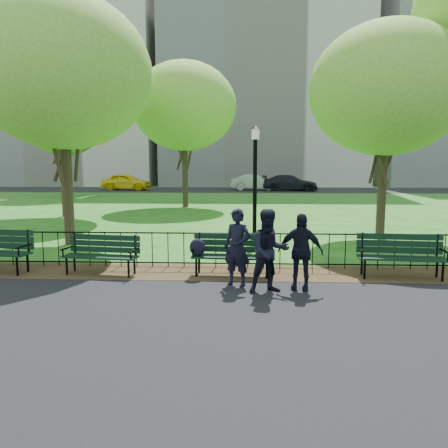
{
  "coord_description": "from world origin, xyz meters",
  "views": [
    {
      "loc": [
        -0.32,
        -8.67,
        2.59
      ],
      "look_at": [
        -0.77,
        1.5,
        1.18
      ],
      "focal_mm": 35.0,
      "sensor_mm": 36.0,
      "label": 1
    }
  ],
  "objects_px": {
    "tree_mid_w": "(59,74)",
    "tree_far_c": "(184,107)",
    "tree_near_w": "(62,73)",
    "person_left": "(237,247)",
    "sedan_silver": "(255,182)",
    "sedan_dark": "(290,183)",
    "person_right": "(300,251)",
    "taxi": "(126,182)",
    "park_bench_right_a": "(401,251)",
    "tree_near_e": "(387,90)",
    "park_bench_left_a": "(102,250)",
    "tree_far_w": "(64,123)",
    "person_mid": "(269,251)",
    "lamppost": "(255,181)",
    "park_bench_main": "(221,249)"
  },
  "relations": [
    {
      "from": "person_mid",
      "to": "tree_near_e",
      "type": "bearing_deg",
      "value": 45.41
    },
    {
      "from": "park_bench_right_a",
      "to": "taxi",
      "type": "relative_size",
      "value": 0.4
    },
    {
      "from": "lamppost",
      "to": "taxi",
      "type": "distance_m",
      "value": 31.55
    },
    {
      "from": "park_bench_main",
      "to": "lamppost",
      "type": "distance_m",
      "value": 4.17
    },
    {
      "from": "person_left",
      "to": "person_mid",
      "type": "height_order",
      "value": "person_mid"
    },
    {
      "from": "lamppost",
      "to": "taxi",
      "type": "bearing_deg",
      "value": 112.29
    },
    {
      "from": "park_bench_main",
      "to": "person_left",
      "type": "relative_size",
      "value": 1.17
    },
    {
      "from": "tree_far_w",
      "to": "person_right",
      "type": "xyz_separation_m",
      "value": [
        15.03,
        -24.83,
        -4.93
      ]
    },
    {
      "from": "person_right",
      "to": "taxi",
      "type": "relative_size",
      "value": 0.33
    },
    {
      "from": "person_right",
      "to": "park_bench_left_a",
      "type": "bearing_deg",
      "value": -178.71
    },
    {
      "from": "tree_near_w",
      "to": "person_right",
      "type": "relative_size",
      "value": 4.9
    },
    {
      "from": "park_bench_main",
      "to": "lamppost",
      "type": "bearing_deg",
      "value": 81.09
    },
    {
      "from": "park_bench_main",
      "to": "person_right",
      "type": "xyz_separation_m",
      "value": [
        1.69,
        -1.05,
        0.17
      ]
    },
    {
      "from": "park_bench_left_a",
      "to": "park_bench_main",
      "type": "bearing_deg",
      "value": 7.21
    },
    {
      "from": "tree_far_c",
      "to": "person_left",
      "type": "height_order",
      "value": "tree_far_c"
    },
    {
      "from": "sedan_silver",
      "to": "sedan_dark",
      "type": "bearing_deg",
      "value": -98.01
    },
    {
      "from": "park_bench_left_a",
      "to": "taxi",
      "type": "distance_m",
      "value": 33.99
    },
    {
      "from": "tree_far_w",
      "to": "person_right",
      "type": "distance_m",
      "value": 29.44
    },
    {
      "from": "person_right",
      "to": "tree_far_c",
      "type": "bearing_deg",
      "value": 119.89
    },
    {
      "from": "tree_mid_w",
      "to": "sedan_dark",
      "type": "xyz_separation_m",
      "value": [
        13.3,
        21.13,
        -6.04
      ]
    },
    {
      "from": "tree_far_c",
      "to": "person_right",
      "type": "relative_size",
      "value": 5.42
    },
    {
      "from": "tree_near_w",
      "to": "person_left",
      "type": "xyz_separation_m",
      "value": [
        5.5,
        -4.68,
        -4.54
      ]
    },
    {
      "from": "person_right",
      "to": "taxi",
      "type": "distance_m",
      "value": 36.37
    },
    {
      "from": "lamppost",
      "to": "tree_far_c",
      "type": "height_order",
      "value": "tree_far_c"
    },
    {
      "from": "tree_near_e",
      "to": "tree_far_c",
      "type": "bearing_deg",
      "value": 127.76
    },
    {
      "from": "lamppost",
      "to": "tree_near_w",
      "type": "relative_size",
      "value": 0.49
    },
    {
      "from": "tree_mid_w",
      "to": "tree_far_c",
      "type": "distance_m",
      "value": 7.46
    },
    {
      "from": "park_bench_left_a",
      "to": "park_bench_right_a",
      "type": "xyz_separation_m",
      "value": [
        6.91,
        -0.04,
        0.05
      ]
    },
    {
      "from": "person_right",
      "to": "person_left",
      "type": "bearing_deg",
      "value": -174.01
    },
    {
      "from": "tree_far_w",
      "to": "sedan_dark",
      "type": "xyz_separation_m",
      "value": [
        18.33,
        8.58,
        -4.96
      ]
    },
    {
      "from": "tree_near_e",
      "to": "sedan_silver",
      "type": "distance_m",
      "value": 28.02
    },
    {
      "from": "lamppost",
      "to": "park_bench_main",
      "type": "bearing_deg",
      "value": -102.9
    },
    {
      "from": "tree_far_w",
      "to": "taxi",
      "type": "height_order",
      "value": "tree_far_w"
    },
    {
      "from": "lamppost",
      "to": "tree_far_c",
      "type": "distance_m",
      "value": 13.74
    },
    {
      "from": "lamppost",
      "to": "tree_far_c",
      "type": "relative_size",
      "value": 0.44
    },
    {
      "from": "person_right",
      "to": "sedan_silver",
      "type": "height_order",
      "value": "person_right"
    },
    {
      "from": "park_bench_right_a",
      "to": "sedan_silver",
      "type": "height_order",
      "value": "sedan_silver"
    },
    {
      "from": "tree_mid_w",
      "to": "tree_far_c",
      "type": "relative_size",
      "value": 1.14
    },
    {
      "from": "tree_near_w",
      "to": "tree_near_e",
      "type": "relative_size",
      "value": 1.06
    },
    {
      "from": "tree_far_c",
      "to": "taxi",
      "type": "xyz_separation_m",
      "value": [
        -8.08,
        16.58,
        -5.11
      ]
    },
    {
      "from": "lamppost",
      "to": "tree_near_w",
      "type": "bearing_deg",
      "value": 179.88
    },
    {
      "from": "tree_mid_w",
      "to": "tree_far_w",
      "type": "distance_m",
      "value": 13.56
    },
    {
      "from": "sedan_dark",
      "to": "taxi",
      "type": "bearing_deg",
      "value": 93.11
    },
    {
      "from": "lamppost",
      "to": "sedan_dark",
      "type": "relative_size",
      "value": 0.72
    },
    {
      "from": "taxi",
      "to": "park_bench_right_a",
      "type": "bearing_deg",
      "value": -147.34
    },
    {
      "from": "tree_far_c",
      "to": "park_bench_right_a",
      "type": "bearing_deg",
      "value": -66.59
    },
    {
      "from": "park_bench_main",
      "to": "tree_near_w",
      "type": "distance_m",
      "value": 7.96
    },
    {
      "from": "tree_near_w",
      "to": "tree_far_w",
      "type": "height_order",
      "value": "tree_far_w"
    },
    {
      "from": "tree_mid_w",
      "to": "person_mid",
      "type": "distance_m",
      "value": 16.73
    },
    {
      "from": "tree_near_w",
      "to": "sedan_dark",
      "type": "relative_size",
      "value": 1.48
    }
  ]
}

